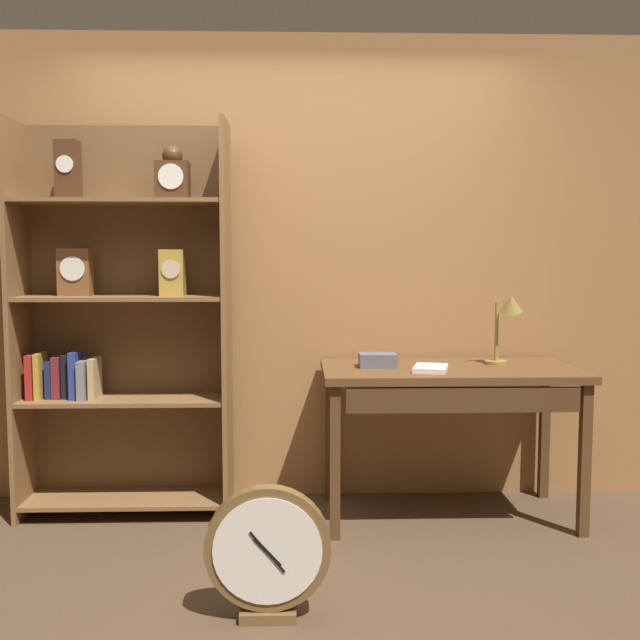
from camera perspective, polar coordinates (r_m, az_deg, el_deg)
ground_plane at (r=3.03m, az=-1.60°, el=-21.94°), size 10.00×10.00×0.00m
back_wood_panel at (r=4.09m, az=-1.68°, el=4.02°), size 4.80×0.05×2.60m
bookshelf at (r=3.93m, az=-15.49°, el=0.02°), size 1.10×0.34×2.07m
workbench at (r=3.80m, az=10.31°, el=-5.11°), size 1.32×0.68×0.80m
desk_lamp at (r=3.90m, az=14.65°, el=0.33°), size 0.20×0.20×0.39m
toolbox_small at (r=3.76m, az=4.62°, el=-3.20°), size 0.19×0.13×0.07m
open_repair_manual at (r=3.67m, az=8.79°, el=-3.80°), size 0.21×0.26×0.02m
round_clock_large at (r=2.85m, az=-4.13°, el=-17.89°), size 0.48×0.11×0.52m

